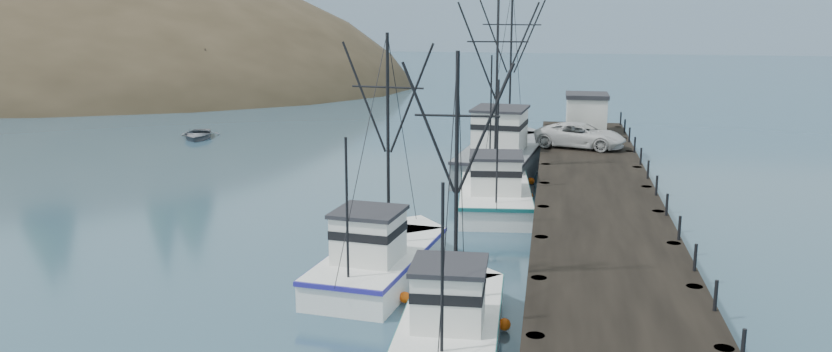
{
  "coord_description": "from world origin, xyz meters",
  "views": [
    {
      "loc": [
        11.64,
        -26.08,
        11.51
      ],
      "look_at": [
        4.82,
        14.25,
        2.5
      ],
      "focal_mm": 35.0,
      "sensor_mm": 36.0,
      "label": 1
    }
  ],
  "objects": [
    {
      "name": "trawler_far",
      "position": [
        8.63,
        18.44,
        0.82
      ],
      "size": [
        4.72,
        11.97,
        12.11
      ],
      "color": "white",
      "rests_on": "ground"
    },
    {
      "name": "pier_shed",
      "position": [
        14.1,
        33.22,
        3.42
      ],
      "size": [
        3.0,
        3.2,
        2.8
      ],
      "color": "silver",
      "rests_on": "pier"
    },
    {
      "name": "distant_ridge_far",
      "position": [
        -40.0,
        185.0,
        0.0
      ],
      "size": [
        180.0,
        25.0,
        18.0
      ],
      "primitive_type": "cube",
      "color": "silver",
      "rests_on": "ground"
    },
    {
      "name": "motorboat",
      "position": [
        -17.6,
        36.93,
        0.0
      ],
      "size": [
        4.44,
        5.4,
        0.97
      ],
      "primitive_type": "imported",
      "rotation": [
        0.0,
        0.0,
        0.26
      ],
      "color": "slate",
      "rests_on": "ground"
    },
    {
      "name": "trawler_near",
      "position": [
        8.56,
        -0.44,
        0.82
      ],
      "size": [
        3.46,
        9.82,
        10.18
      ],
      "color": "white",
      "rests_on": "ground"
    },
    {
      "name": "ground",
      "position": [
        0.0,
        0.0,
        0.0
      ],
      "size": [
        400.0,
        400.0,
        0.0
      ],
      "primitive_type": "plane",
      "color": "#2A485D",
      "rests_on": "ground"
    },
    {
      "name": "moored_sailboats",
      "position": [
        -36.68,
        57.81,
        0.33
      ],
      "size": [
        17.81,
        16.22,
        6.35
      ],
      "color": "white",
      "rests_on": "ground"
    },
    {
      "name": "distant_ridge",
      "position": [
        10.0,
        170.0,
        0.0
      ],
      "size": [
        360.0,
        40.0,
        26.0
      ],
      "primitive_type": "cube",
      "color": "#9EB2C6",
      "rests_on": "ground"
    },
    {
      "name": "work_vessel",
      "position": [
        8.59,
        28.06,
        1.23
      ],
      "size": [
        5.95,
        15.22,
        12.73
      ],
      "color": "slate",
      "rests_on": "ground"
    },
    {
      "name": "trawler_mid",
      "position": [
        4.8,
        5.64,
        0.82
      ],
      "size": [
        4.68,
        10.54,
        10.49
      ],
      "color": "white",
      "rests_on": "ground"
    },
    {
      "name": "pickup_truck",
      "position": [
        13.53,
        26.79,
        2.8
      ],
      "size": [
        6.28,
        4.22,
        1.6
      ],
      "primitive_type": "imported",
      "rotation": [
        0.0,
        0.0,
        1.27
      ],
      "color": "silver",
      "rests_on": "pier"
    },
    {
      "name": "pier",
      "position": [
        14.0,
        16.0,
        1.69
      ],
      "size": [
        6.0,
        44.0,
        2.0
      ],
      "color": "black",
      "rests_on": "ground"
    }
  ]
}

